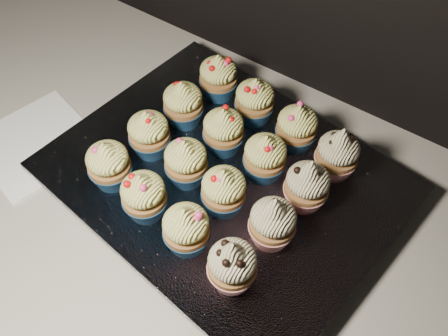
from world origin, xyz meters
name	(u,v)px	position (x,y,z in m)	size (l,w,h in m)	color
worktop	(287,252)	(0.00, 1.70, 0.88)	(2.44, 0.64, 0.04)	beige
napkin	(36,143)	(-0.44, 1.63, 0.90)	(0.17, 0.17, 0.00)	white
baking_tray	(224,183)	(-0.13, 1.73, 0.91)	(0.45, 0.34, 0.02)	black
foil_lining	(224,177)	(-0.13, 1.73, 0.93)	(0.49, 0.38, 0.01)	silver
cupcake_0	(109,164)	(-0.26, 1.63, 0.97)	(0.06, 0.06, 0.08)	navy
cupcake_1	(144,196)	(-0.19, 1.62, 0.97)	(0.06, 0.06, 0.08)	navy
cupcake_2	(186,229)	(-0.11, 1.61, 0.97)	(0.06, 0.06, 0.08)	navy
cupcake_3	(232,265)	(-0.03, 1.60, 0.97)	(0.06, 0.06, 0.10)	red
cupcake_4	(149,134)	(-0.25, 1.71, 0.97)	(0.06, 0.06, 0.08)	navy
cupcake_5	(186,162)	(-0.17, 1.70, 0.97)	(0.06, 0.06, 0.08)	navy
cupcake_6	(224,191)	(-0.10, 1.69, 0.97)	(0.06, 0.06, 0.08)	navy
cupcake_7	(273,222)	(-0.02, 1.68, 0.97)	(0.06, 0.06, 0.10)	red
cupcake_8	(183,104)	(-0.25, 1.78, 0.97)	(0.06, 0.06, 0.08)	navy
cupcake_9	(223,131)	(-0.16, 1.77, 0.97)	(0.06, 0.06, 0.08)	navy
cupcake_10	(265,157)	(-0.09, 1.77, 0.97)	(0.06, 0.06, 0.08)	navy
cupcake_11	(307,185)	(-0.01, 1.76, 0.97)	(0.06, 0.06, 0.10)	red
cupcake_12	(218,77)	(-0.23, 1.86, 0.97)	(0.06, 0.06, 0.08)	navy
cupcake_13	(255,101)	(-0.16, 1.85, 0.97)	(0.06, 0.06, 0.08)	navy
cupcake_14	(297,128)	(-0.08, 1.84, 0.97)	(0.06, 0.06, 0.08)	navy
cupcake_15	(337,154)	(0.00, 1.83, 0.97)	(0.06, 0.06, 0.10)	red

